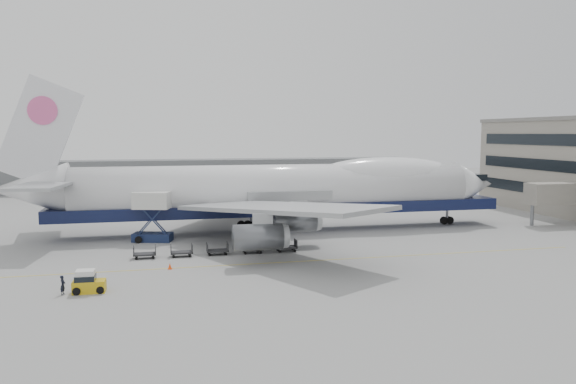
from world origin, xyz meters
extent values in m
plane|color=gray|center=(0.00, 0.00, 0.00)|extent=(260.00, 260.00, 0.00)
cube|color=gold|center=(0.00, -6.00, 0.01)|extent=(60.00, 0.15, 0.01)
cube|color=gray|center=(40.00, 8.00, 4.50)|extent=(9.00, 3.00, 3.00)
cylinder|color=slate|center=(36.00, 8.00, 1.50)|extent=(0.50, 0.50, 3.00)
cube|color=slate|center=(-10.00, 70.00, 3.50)|extent=(110.00, 8.00, 7.00)
cylinder|color=white|center=(0.00, 12.00, 5.70)|extent=(52.00, 6.40, 6.40)
cube|color=#10163B|center=(1.00, 12.00, 3.14)|extent=(60.00, 5.76, 1.50)
cone|color=white|center=(29.00, 12.00, 5.70)|extent=(6.00, 6.40, 6.40)
cone|color=white|center=(-30.50, 12.00, 6.30)|extent=(9.00, 6.40, 6.40)
ellipsoid|color=white|center=(15.60, 12.00, 7.46)|extent=(20.67, 5.78, 4.56)
cube|color=white|center=(-29.00, 12.00, 13.20)|extent=(10.52, 0.50, 13.56)
cylinder|color=#E85A9C|center=(-28.50, 12.00, 15.70)|extent=(3.40, 0.30, 3.40)
cube|color=#9EA0A3|center=(-3.00, -2.28, 5.10)|extent=(20.35, 26.74, 2.26)
cube|color=#9EA0A3|center=(-3.00, 26.28, 5.10)|extent=(20.35, 26.74, 2.26)
cylinder|color=#595B60|center=(-6.00, 31.00, 2.90)|extent=(4.80, 2.60, 2.60)
cylinder|color=#595B60|center=(0.00, 22.00, 2.90)|extent=(4.80, 2.60, 2.60)
cylinder|color=#595B60|center=(0.00, 2.00, 2.90)|extent=(4.80, 2.60, 2.60)
cylinder|color=#595B60|center=(-6.00, -7.00, 2.90)|extent=(4.80, 2.60, 2.60)
cylinder|color=slate|center=(25.00, 12.00, 1.25)|extent=(0.36, 0.36, 2.50)
cylinder|color=black|center=(25.00, 12.00, 0.55)|extent=(1.10, 0.45, 1.10)
cylinder|color=slate|center=(-3.00, 9.00, 1.25)|extent=(0.36, 0.36, 2.50)
cylinder|color=black|center=(-3.00, 9.00, 0.55)|extent=(1.10, 0.45, 1.10)
cylinder|color=slate|center=(-3.00, 15.00, 1.25)|extent=(0.36, 0.36, 2.50)
cylinder|color=black|center=(-3.00, 15.00, 0.55)|extent=(1.10, 0.45, 1.10)
cube|color=#172347|center=(-16.13, 8.50, 0.51)|extent=(5.04, 3.42, 1.01)
cube|color=silver|center=(-16.13, 8.50, 5.00)|extent=(4.74, 3.49, 2.03)
cube|color=#172347|center=(-16.13, 7.49, 2.80)|extent=(3.19, 1.04, 3.64)
cube|color=#172347|center=(-16.13, 9.51, 2.80)|extent=(3.19, 1.04, 3.64)
cube|color=slate|center=(-16.13, 9.97, 5.00)|extent=(2.43, 1.68, 0.15)
cylinder|color=black|center=(-17.79, 7.58, 0.41)|extent=(0.83, 0.32, 0.83)
cylinder|color=black|center=(-17.79, 9.42, 0.41)|extent=(0.83, 0.32, 0.83)
cylinder|color=black|center=(-14.47, 7.58, 0.41)|extent=(0.83, 0.32, 0.83)
cylinder|color=black|center=(-14.47, 9.42, 0.41)|extent=(0.83, 0.32, 0.83)
cube|color=gold|center=(-21.10, -12.86, 0.50)|extent=(2.62, 1.47, 1.01)
cube|color=silver|center=(-21.38, -12.85, 1.42)|extent=(1.52, 1.34, 0.92)
cube|color=black|center=(-21.38, -12.85, 1.24)|extent=(1.61, 1.43, 0.46)
cylinder|color=black|center=(-22.02, -13.45, 0.32)|extent=(0.64, 0.28, 0.64)
cylinder|color=black|center=(-22.02, -12.26, 0.32)|extent=(0.64, 0.28, 0.64)
cylinder|color=black|center=(-20.19, -13.45, 0.32)|extent=(0.64, 0.28, 0.64)
cylinder|color=black|center=(-20.19, -12.26, 0.32)|extent=(0.64, 0.28, 0.64)
imported|color=black|center=(-23.10, -13.06, 0.79)|extent=(0.49, 0.65, 1.59)
cone|color=#FF450D|center=(-14.46, -6.28, 0.31)|extent=(0.39, 0.39, 0.61)
cube|color=#FF450D|center=(-14.46, -6.28, 0.02)|extent=(0.41, 0.41, 0.03)
cube|color=#2D2D30|center=(-16.90, -0.90, 0.45)|extent=(2.30, 1.35, 0.18)
cube|color=#2D2D30|center=(-18.00, -0.90, 0.85)|extent=(0.08, 1.35, 0.90)
cube|color=#2D2D30|center=(-15.80, -0.90, 0.85)|extent=(0.08, 1.35, 0.90)
cylinder|color=black|center=(-17.75, -1.45, 0.15)|extent=(0.30, 0.12, 0.30)
cylinder|color=black|center=(-17.75, -0.35, 0.15)|extent=(0.30, 0.12, 0.30)
cylinder|color=black|center=(-16.05, -1.45, 0.15)|extent=(0.30, 0.12, 0.30)
cylinder|color=black|center=(-16.05, -0.35, 0.15)|extent=(0.30, 0.12, 0.30)
cube|color=#2D2D30|center=(-13.11, -0.90, 0.45)|extent=(2.30, 1.35, 0.18)
cube|color=#2D2D30|center=(-14.21, -0.90, 0.85)|extent=(0.08, 1.35, 0.90)
cube|color=#2D2D30|center=(-12.01, -0.90, 0.85)|extent=(0.08, 1.35, 0.90)
cylinder|color=black|center=(-13.96, -1.45, 0.15)|extent=(0.30, 0.12, 0.30)
cylinder|color=black|center=(-13.96, -0.35, 0.15)|extent=(0.30, 0.12, 0.30)
cylinder|color=black|center=(-12.26, -1.45, 0.15)|extent=(0.30, 0.12, 0.30)
cylinder|color=black|center=(-12.26, -0.35, 0.15)|extent=(0.30, 0.12, 0.30)
cube|color=#2D2D30|center=(-9.32, -0.90, 0.45)|extent=(2.30, 1.35, 0.18)
cube|color=#2D2D30|center=(-10.42, -0.90, 0.85)|extent=(0.08, 1.35, 0.90)
cube|color=#2D2D30|center=(-8.22, -0.90, 0.85)|extent=(0.08, 1.35, 0.90)
cylinder|color=black|center=(-10.17, -1.45, 0.15)|extent=(0.30, 0.12, 0.30)
cylinder|color=black|center=(-10.17, -0.35, 0.15)|extent=(0.30, 0.12, 0.30)
cylinder|color=black|center=(-8.47, -1.45, 0.15)|extent=(0.30, 0.12, 0.30)
cylinder|color=black|center=(-8.47, -0.35, 0.15)|extent=(0.30, 0.12, 0.30)
cube|color=#2D2D30|center=(-5.53, -0.90, 0.45)|extent=(2.30, 1.35, 0.18)
cube|color=#2D2D30|center=(-6.63, -0.90, 0.85)|extent=(0.08, 1.35, 0.90)
cube|color=#2D2D30|center=(-4.43, -0.90, 0.85)|extent=(0.08, 1.35, 0.90)
cylinder|color=black|center=(-6.38, -1.45, 0.15)|extent=(0.30, 0.12, 0.30)
cylinder|color=black|center=(-6.38, -0.35, 0.15)|extent=(0.30, 0.12, 0.30)
cylinder|color=black|center=(-4.68, -1.45, 0.15)|extent=(0.30, 0.12, 0.30)
cylinder|color=black|center=(-4.68, -0.35, 0.15)|extent=(0.30, 0.12, 0.30)
cube|color=#2D2D30|center=(-1.73, -0.90, 0.45)|extent=(2.30, 1.35, 0.18)
cube|color=#2D2D30|center=(-2.83, -0.90, 0.85)|extent=(0.08, 1.35, 0.90)
cube|color=#2D2D30|center=(-0.63, -0.90, 0.85)|extent=(0.08, 1.35, 0.90)
cylinder|color=black|center=(-2.58, -1.45, 0.15)|extent=(0.30, 0.12, 0.30)
cylinder|color=black|center=(-2.58, -0.35, 0.15)|extent=(0.30, 0.12, 0.30)
cylinder|color=black|center=(-0.88, -1.45, 0.15)|extent=(0.30, 0.12, 0.30)
cylinder|color=black|center=(-0.88, -0.35, 0.15)|extent=(0.30, 0.12, 0.30)
camera|label=1|loc=(-15.52, -60.34, 13.02)|focal=35.00mm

